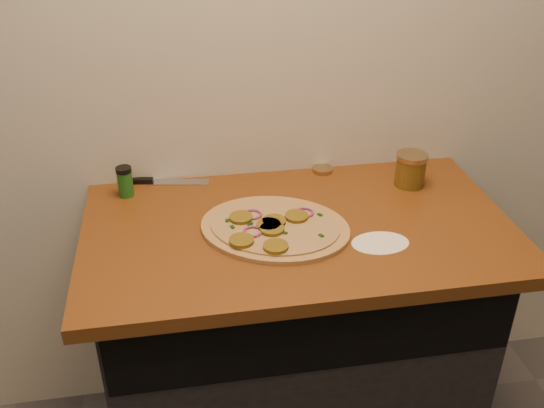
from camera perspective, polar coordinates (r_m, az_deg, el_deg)
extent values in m
cube|color=beige|center=(1.83, 0.58, 15.84)|extent=(4.00, 0.02, 2.70)
cube|color=black|center=(2.01, 1.99, -12.81)|extent=(1.10, 0.60, 0.86)
cube|color=brown|center=(1.71, 2.45, -2.40)|extent=(1.20, 0.70, 0.04)
cylinder|color=tan|center=(1.67, 0.27, -2.27)|extent=(0.54, 0.54, 0.01)
cylinder|color=#CCB786|center=(1.66, 0.27, -2.00)|extent=(0.47, 0.47, 0.01)
cylinder|color=brown|center=(1.69, 2.33, -1.16)|extent=(0.07, 0.07, 0.01)
cylinder|color=brown|center=(1.67, 0.19, -1.64)|extent=(0.07, 0.07, 0.01)
cylinder|color=brown|center=(1.59, -2.88, -3.45)|extent=(0.07, 0.07, 0.01)
cylinder|color=brown|center=(1.56, 0.35, -4.01)|extent=(0.07, 0.07, 0.01)
cylinder|color=brown|center=(1.69, -2.94, -1.28)|extent=(0.07, 0.07, 0.01)
cylinder|color=brown|center=(1.65, -0.33, -1.97)|extent=(0.07, 0.07, 0.01)
cylinder|color=brown|center=(1.63, 0.00, -2.38)|extent=(0.07, 0.07, 0.01)
torus|color=#81306F|center=(1.71, 3.07, -0.80)|extent=(0.05, 0.05, 0.01)
torus|color=#81306F|center=(1.70, -1.85, -0.97)|extent=(0.05, 0.05, 0.01)
torus|color=#81306F|center=(1.63, -1.84, -2.59)|extent=(0.05, 0.05, 0.01)
cube|color=black|center=(1.66, -2.01, -1.84)|extent=(0.02, 0.02, 0.00)
cube|color=black|center=(1.66, -2.07, -2.00)|extent=(0.02, 0.01, 0.00)
cube|color=black|center=(1.68, -4.25, -1.56)|extent=(0.01, 0.02, 0.00)
cube|color=black|center=(1.65, -3.76, -2.17)|extent=(0.01, 0.02, 0.00)
cube|color=black|center=(1.61, -3.38, -3.09)|extent=(0.02, 0.02, 0.00)
cube|color=black|center=(1.71, 4.52, -1.01)|extent=(0.02, 0.02, 0.00)
cube|color=black|center=(1.67, 2.33, -1.68)|extent=(0.02, 0.02, 0.00)
cube|color=black|center=(1.62, 1.20, -2.73)|extent=(0.02, 0.02, 0.00)
cube|color=black|center=(1.62, 4.66, -2.97)|extent=(0.02, 0.02, 0.00)
cube|color=#B7BAC1|center=(1.93, -8.81, 2.04)|extent=(0.20, 0.07, 0.00)
cube|color=black|center=(1.95, -12.68, 2.15)|extent=(0.11, 0.04, 0.02)
cylinder|color=tan|center=(1.98, 4.78, 3.24)|extent=(0.08, 0.08, 0.01)
cylinder|color=maroon|center=(1.93, 12.88, 2.97)|extent=(0.09, 0.09, 0.09)
cylinder|color=tan|center=(1.91, 13.06, 4.37)|extent=(0.10, 0.10, 0.02)
cylinder|color=#1C591C|center=(1.87, -13.64, 1.87)|extent=(0.05, 0.05, 0.08)
cylinder|color=black|center=(1.85, -13.81, 3.16)|extent=(0.05, 0.05, 0.01)
cylinder|color=white|center=(1.64, 10.15, -3.63)|extent=(0.16, 0.16, 0.00)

